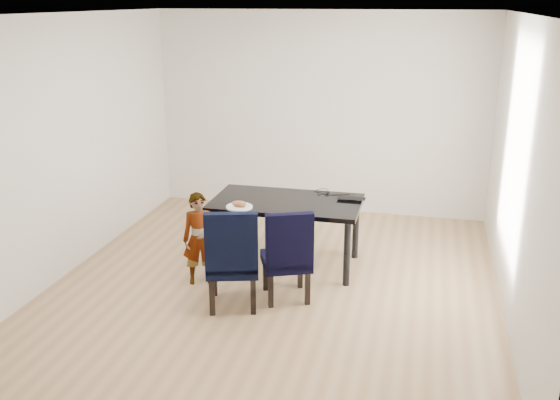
% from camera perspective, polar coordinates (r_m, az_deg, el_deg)
% --- Properties ---
extents(floor, '(4.50, 5.00, 0.01)m').
position_cam_1_polar(floor, '(6.57, -0.41, -7.64)').
color(floor, tan).
rests_on(floor, ground).
extents(ceiling, '(4.50, 5.00, 0.01)m').
position_cam_1_polar(ceiling, '(5.92, -0.47, 16.73)').
color(ceiling, white).
rests_on(ceiling, wall_back).
extents(wall_back, '(4.50, 0.01, 2.70)m').
position_cam_1_polar(wall_back, '(8.50, 3.67, 7.88)').
color(wall_back, silver).
rests_on(wall_back, ground).
extents(wall_front, '(4.50, 0.01, 2.70)m').
position_cam_1_polar(wall_front, '(3.84, -9.52, -5.00)').
color(wall_front, white).
rests_on(wall_front, ground).
extents(wall_left, '(0.01, 5.00, 2.70)m').
position_cam_1_polar(wall_left, '(6.99, -18.76, 4.75)').
color(wall_left, white).
rests_on(wall_left, ground).
extents(wall_right, '(0.01, 5.00, 2.70)m').
position_cam_1_polar(wall_right, '(5.99, 21.01, 2.42)').
color(wall_right, silver).
rests_on(wall_right, ground).
extents(dining_table, '(1.60, 0.90, 0.75)m').
position_cam_1_polar(dining_table, '(6.86, 0.59, -3.02)').
color(dining_table, black).
rests_on(dining_table, floor).
extents(chair_left, '(0.61, 0.62, 1.01)m').
position_cam_1_polar(chair_left, '(5.94, -4.37, -5.15)').
color(chair_left, black).
rests_on(chair_left, floor).
extents(chair_right, '(0.60, 0.61, 0.94)m').
position_cam_1_polar(chair_right, '(6.08, 0.56, -4.87)').
color(chair_right, black).
rests_on(chair_right, floor).
extents(child, '(0.42, 0.36, 0.97)m').
position_cam_1_polar(child, '(6.45, -7.35, -3.53)').
color(child, orange).
rests_on(child, floor).
extents(plate, '(0.32, 0.32, 0.02)m').
position_cam_1_polar(plate, '(6.52, -3.74, -0.63)').
color(plate, white).
rests_on(plate, dining_table).
extents(sandwich, '(0.18, 0.12, 0.06)m').
position_cam_1_polar(sandwich, '(6.49, -3.74, -0.34)').
color(sandwich, '#A55C3B').
rests_on(sandwich, plate).
extents(laptop, '(0.31, 0.20, 0.02)m').
position_cam_1_polar(laptop, '(6.83, 6.58, 0.20)').
color(laptop, black).
rests_on(laptop, dining_table).
extents(cable_tangle, '(0.17, 0.17, 0.01)m').
position_cam_1_polar(cable_tangle, '(6.96, 3.99, 0.53)').
color(cable_tangle, black).
rests_on(cable_tangle, dining_table).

